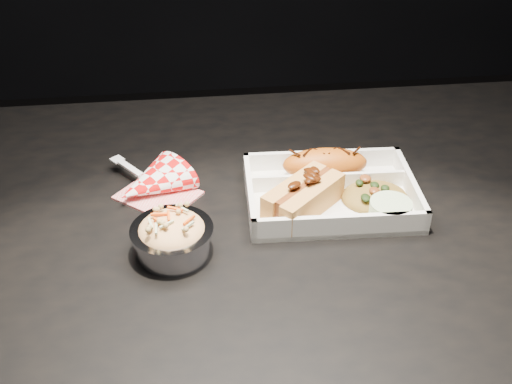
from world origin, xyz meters
TOP-DOWN VIEW (x-y plane):
  - dining_table at (0.00, 0.00)m, footprint 1.20×0.80m
  - food_tray at (0.13, 0.02)m, footprint 0.26×0.19m
  - fried_pastry at (0.14, 0.08)m, footprint 0.13×0.06m
  - hotdog at (0.09, -0.00)m, footprint 0.13×0.13m
  - fried_rice_mound at (0.20, 0.01)m, footprint 0.10×0.09m
  - cupcake_liner at (0.21, -0.04)m, footprint 0.06×0.06m
  - foil_coleslaw_cup at (-0.10, -0.07)m, footprint 0.11×0.11m
  - napkin_fork at (-0.13, 0.08)m, footprint 0.16×0.16m

SIDE VIEW (x-z plane):
  - dining_table at x=0.00m, z-range 0.28..1.03m
  - food_tray at x=0.13m, z-range 0.74..0.78m
  - napkin_fork at x=-0.13m, z-range 0.72..0.82m
  - cupcake_liner at x=0.21m, z-range 0.76..0.79m
  - fried_rice_mound at x=0.20m, z-range 0.76..0.79m
  - foil_coleslaw_cup at x=-0.10m, z-range 0.75..0.82m
  - fried_pastry at x=0.14m, z-range 0.76..0.81m
  - hotdog at x=0.09m, z-range 0.75..0.81m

